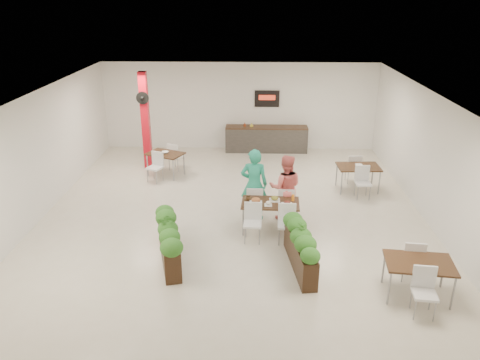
{
  "coord_description": "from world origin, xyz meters",
  "views": [
    {
      "loc": [
        0.5,
        -10.95,
        5.5
      ],
      "look_at": [
        0.19,
        -0.01,
        1.1
      ],
      "focal_mm": 35.0,
      "sensor_mm": 36.0,
      "label": 1
    }
  ],
  "objects_px": {
    "red_column": "(145,120)",
    "planter_right": "(300,246)",
    "planter_left": "(168,238)",
    "side_table_c": "(419,268)",
    "diner_man": "(254,184)",
    "diner_woman": "(285,188)",
    "side_table_a": "(165,157)",
    "main_table": "(270,207)",
    "service_counter": "(266,138)",
    "side_table_b": "(358,170)"
  },
  "relations": [
    {
      "from": "planter_right",
      "to": "side_table_a",
      "type": "relative_size",
      "value": 1.22
    },
    {
      "from": "red_column",
      "to": "planter_left",
      "type": "xyz_separation_m",
      "value": [
        1.69,
        -5.81,
        -1.11
      ]
    },
    {
      "from": "main_table",
      "to": "side_table_c",
      "type": "distance_m",
      "value": 3.82
    },
    {
      "from": "planter_right",
      "to": "side_table_b",
      "type": "height_order",
      "value": "planter_right"
    },
    {
      "from": "service_counter",
      "to": "main_table",
      "type": "xyz_separation_m",
      "value": [
        -0.06,
        -6.23,
        0.14
      ]
    },
    {
      "from": "planter_left",
      "to": "side_table_b",
      "type": "xyz_separation_m",
      "value": [
        4.94,
        4.07,
        0.1
      ]
    },
    {
      "from": "service_counter",
      "to": "diner_man",
      "type": "relative_size",
      "value": 1.58
    },
    {
      "from": "planter_left",
      "to": "side_table_c",
      "type": "relative_size",
      "value": 1.25
    },
    {
      "from": "diner_man",
      "to": "planter_left",
      "type": "bearing_deg",
      "value": 51.29
    },
    {
      "from": "diner_man",
      "to": "planter_right",
      "type": "height_order",
      "value": "diner_man"
    },
    {
      "from": "side_table_a",
      "to": "side_table_c",
      "type": "bearing_deg",
      "value": -21.91
    },
    {
      "from": "main_table",
      "to": "side_table_b",
      "type": "xyz_separation_m",
      "value": [
        2.69,
        2.63,
        -0.0
      ]
    },
    {
      "from": "side_table_a",
      "to": "planter_left",
      "type": "bearing_deg",
      "value": -54.66
    },
    {
      "from": "service_counter",
      "to": "diner_woman",
      "type": "height_order",
      "value": "service_counter"
    },
    {
      "from": "diner_woman",
      "to": "planter_right",
      "type": "xyz_separation_m",
      "value": [
        0.19,
        -2.33,
        -0.36
      ]
    },
    {
      "from": "planter_right",
      "to": "side_table_a",
      "type": "height_order",
      "value": "planter_right"
    },
    {
      "from": "planter_right",
      "to": "service_counter",
      "type": "bearing_deg",
      "value": 93.88
    },
    {
      "from": "service_counter",
      "to": "side_table_c",
      "type": "bearing_deg",
      "value": -73.1
    },
    {
      "from": "service_counter",
      "to": "planter_left",
      "type": "relative_size",
      "value": 1.45
    },
    {
      "from": "red_column",
      "to": "planter_left",
      "type": "bearing_deg",
      "value": -73.82
    },
    {
      "from": "diner_woman",
      "to": "planter_left",
      "type": "xyz_separation_m",
      "value": [
        -2.66,
        -2.1,
        -0.34
      ]
    },
    {
      "from": "main_table",
      "to": "side_table_c",
      "type": "relative_size",
      "value": 1.01
    },
    {
      "from": "red_column",
      "to": "planter_right",
      "type": "relative_size",
      "value": 1.59
    },
    {
      "from": "main_table",
      "to": "side_table_a",
      "type": "relative_size",
      "value": 1.02
    },
    {
      "from": "diner_man",
      "to": "side_table_a",
      "type": "relative_size",
      "value": 1.15
    },
    {
      "from": "main_table",
      "to": "planter_right",
      "type": "relative_size",
      "value": 0.83
    },
    {
      "from": "side_table_a",
      "to": "side_table_b",
      "type": "height_order",
      "value": "same"
    },
    {
      "from": "diner_man",
      "to": "side_table_c",
      "type": "relative_size",
      "value": 1.14
    },
    {
      "from": "diner_man",
      "to": "planter_right",
      "type": "xyz_separation_m",
      "value": [
        0.99,
        -2.33,
        -0.44
      ]
    },
    {
      "from": "side_table_c",
      "to": "main_table",
      "type": "bearing_deg",
      "value": 142.58
    },
    {
      "from": "side_table_c",
      "to": "diner_woman",
      "type": "bearing_deg",
      "value": 131.8
    },
    {
      "from": "side_table_a",
      "to": "side_table_b",
      "type": "relative_size",
      "value": 1.01
    },
    {
      "from": "red_column",
      "to": "main_table",
      "type": "height_order",
      "value": "red_column"
    },
    {
      "from": "main_table",
      "to": "diner_woman",
      "type": "relative_size",
      "value": 0.96
    },
    {
      "from": "service_counter",
      "to": "planter_left",
      "type": "xyz_separation_m",
      "value": [
        -2.31,
        -7.68,
        0.04
      ]
    },
    {
      "from": "main_table",
      "to": "diner_man",
      "type": "height_order",
      "value": "diner_man"
    },
    {
      "from": "red_column",
      "to": "main_table",
      "type": "relative_size",
      "value": 1.91
    },
    {
      "from": "main_table",
      "to": "diner_woman",
      "type": "height_order",
      "value": "diner_woman"
    },
    {
      "from": "main_table",
      "to": "planter_right",
      "type": "bearing_deg",
      "value": -70.35
    },
    {
      "from": "planter_left",
      "to": "red_column",
      "type": "bearing_deg",
      "value": 106.18
    },
    {
      "from": "planter_left",
      "to": "side_table_b",
      "type": "height_order",
      "value": "planter_left"
    },
    {
      "from": "side_table_a",
      "to": "side_table_c",
      "type": "height_order",
      "value": "same"
    },
    {
      "from": "service_counter",
      "to": "diner_man",
      "type": "distance_m",
      "value": 5.62
    },
    {
      "from": "diner_woman",
      "to": "side_table_a",
      "type": "bearing_deg",
      "value": -36.79
    },
    {
      "from": "side_table_b",
      "to": "side_table_c",
      "type": "height_order",
      "value": "same"
    },
    {
      "from": "planter_left",
      "to": "side_table_c",
      "type": "bearing_deg",
      "value": -13.41
    },
    {
      "from": "diner_man",
      "to": "side_table_a",
      "type": "xyz_separation_m",
      "value": [
        -2.83,
        3.01,
        -0.32
      ]
    },
    {
      "from": "red_column",
      "to": "side_table_b",
      "type": "distance_m",
      "value": 6.92
    },
    {
      "from": "red_column",
      "to": "planter_right",
      "type": "height_order",
      "value": "red_column"
    },
    {
      "from": "diner_man",
      "to": "side_table_c",
      "type": "xyz_separation_m",
      "value": [
        3.15,
        -3.29,
        -0.32
      ]
    }
  ]
}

